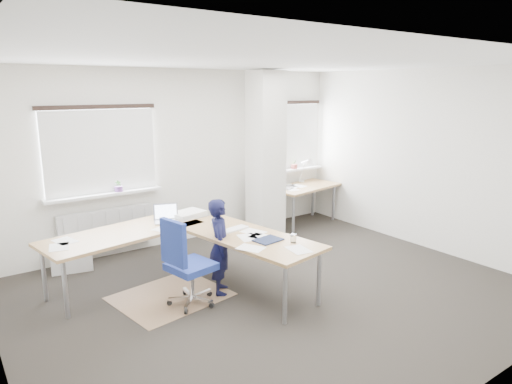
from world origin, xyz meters
TOP-DOWN VIEW (x-y plane):
  - ground at (0.00, 0.00)m, footprint 6.00×6.00m
  - room_shell at (0.18, 0.45)m, footprint 6.04×5.04m
  - floor_mat at (-1.12, 0.64)m, footprint 1.42×1.26m
  - white_crate at (-1.88, 2.25)m, footprint 0.61×0.49m
  - desk_main at (-0.80, 0.77)m, footprint 2.82×2.63m
  - desk_side at (2.24, 2.03)m, footprint 1.50×0.93m
  - task_chair at (-1.04, 0.30)m, footprint 0.60×0.58m
  - person at (-0.55, 0.40)m, footprint 0.47×0.52m

SIDE VIEW (x-z plane):
  - ground at x=0.00m, z-range 0.00..0.00m
  - floor_mat at x=-1.12m, z-range 0.00..0.01m
  - white_crate at x=-1.88m, z-range 0.00..0.32m
  - task_chair at x=-1.04m, z-range -0.24..0.84m
  - person at x=-0.55m, z-range 0.00..1.20m
  - desk_side at x=2.24m, z-range 0.08..1.29m
  - desk_main at x=-0.80m, z-range 0.21..1.17m
  - room_shell at x=0.18m, z-range 0.34..3.16m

